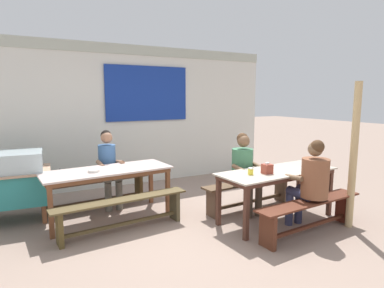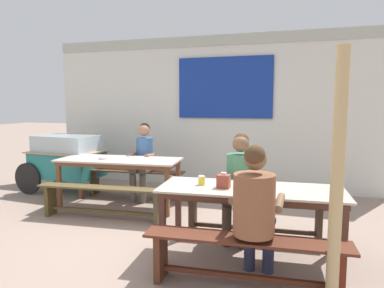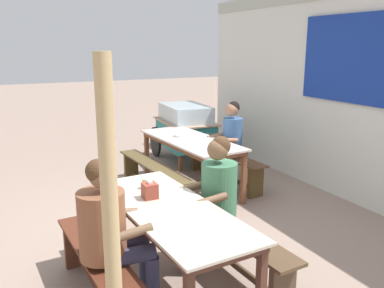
{
  "view_description": "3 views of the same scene",
  "coord_description": "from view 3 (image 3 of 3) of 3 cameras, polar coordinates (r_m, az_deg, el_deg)",
  "views": [
    {
      "loc": [
        -2.12,
        -3.82,
        1.85
      ],
      "look_at": [
        0.25,
        0.57,
        1.12
      ],
      "focal_mm": 30.26,
      "sensor_mm": 36.0,
      "label": 1
    },
    {
      "loc": [
        1.67,
        -3.83,
        1.63
      ],
      "look_at": [
        0.29,
        0.69,
        1.07
      ],
      "focal_mm": 32.61,
      "sensor_mm": 36.0,
      "label": 2
    },
    {
      "loc": [
        4.16,
        -1.54,
        2.09
      ],
      "look_at": [
        0.05,
        0.49,
        0.97
      ],
      "focal_mm": 37.96,
      "sensor_mm": 36.0,
      "label": 3
    }
  ],
  "objects": [
    {
      "name": "dining_table_far",
      "position": [
        5.9,
        -0.19,
        0.04
      ],
      "size": [
        1.94,
        0.89,
        0.76
      ],
      "color": "beige",
      "rests_on": "ground_plane"
    },
    {
      "name": "tissue_box",
      "position": [
        3.64,
        -5.95,
        -6.52
      ],
      "size": [
        0.13,
        0.12,
        0.16
      ],
      "color": "brown",
      "rests_on": "dining_table_near"
    },
    {
      "name": "soup_bowl",
      "position": [
        6.03,
        -1.82,
        1.23
      ],
      "size": [
        0.17,
        0.17,
        0.04
      ],
      "primitive_type": "cylinder",
      "color": "silver",
      "rests_on": "dining_table_far"
    },
    {
      "name": "condiment_jar",
      "position": [
        3.88,
        -6.49,
        -5.54
      ],
      "size": [
        0.07,
        0.07,
        0.1
      ],
      "color": "yellow",
      "rests_on": "dining_table_near"
    },
    {
      "name": "bench_near_front",
      "position": [
        3.46,
        -12.47,
        -17.51
      ],
      "size": [
        1.81,
        0.4,
        0.47
      ],
      "color": "#532718",
      "rests_on": "ground_plane"
    },
    {
      "name": "person_right_near_table",
      "position": [
        3.85,
        2.98,
        -6.95
      ],
      "size": [
        0.46,
        0.55,
        1.28
      ],
      "color": "#4A3B2D",
      "rests_on": "ground_plane"
    },
    {
      "name": "bench_far_front",
      "position": [
        5.73,
        -5.43,
        -4.38
      ],
      "size": [
        1.9,
        0.4,
        0.47
      ],
      "color": "brown",
      "rests_on": "ground_plane"
    },
    {
      "name": "backdrop_wall",
      "position": [
        6.01,
        19.84,
        7.47
      ],
      "size": [
        6.45,
        0.23,
        2.89
      ],
      "color": "silver",
      "rests_on": "ground_plane"
    },
    {
      "name": "food_cart",
      "position": [
        7.39,
        -1.01,
        2.36
      ],
      "size": [
        1.69,
        0.96,
        1.04
      ],
      "color": "teal",
      "rests_on": "ground_plane"
    },
    {
      "name": "ground_plane",
      "position": [
        4.91,
        -5.5,
        -11.53
      ],
      "size": [
        40.0,
        40.0,
        0.0
      ],
      "primitive_type": "plane",
      "color": "gray"
    },
    {
      "name": "bench_far_back",
      "position": [
        6.32,
        4.55,
        -2.71
      ],
      "size": [
        1.78,
        0.42,
        0.47
      ],
      "color": "brown",
      "rests_on": "ground_plane"
    },
    {
      "name": "person_center_facing",
      "position": [
        6.01,
        5.13,
        0.6
      ],
      "size": [
        0.41,
        0.52,
        1.29
      ],
      "color": "#686559",
      "rests_on": "ground_plane"
    },
    {
      "name": "bench_near_back",
      "position": [
        3.92,
        5.05,
        -13.1
      ],
      "size": [
        1.76,
        0.39,
        0.47
      ],
      "color": "brown",
      "rests_on": "ground_plane"
    },
    {
      "name": "dining_table_near",
      "position": [
        3.48,
        -3.14,
        -9.95
      ],
      "size": [
        1.92,
        0.83,
        0.76
      ],
      "color": "beige",
      "rests_on": "ground_plane"
    },
    {
      "name": "wooden_support_post",
      "position": [
        2.5,
        -11.3,
        -11.67
      ],
      "size": [
        0.1,
        0.1,
        2.06
      ],
      "primitive_type": "cylinder",
      "color": "tan",
      "rests_on": "ground_plane"
    },
    {
      "name": "person_near_front",
      "position": [
        3.22,
        -11.33,
        -11.48
      ],
      "size": [
        0.48,
        0.6,
        1.29
      ],
      "color": "#323452",
      "rests_on": "ground_plane"
    }
  ]
}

